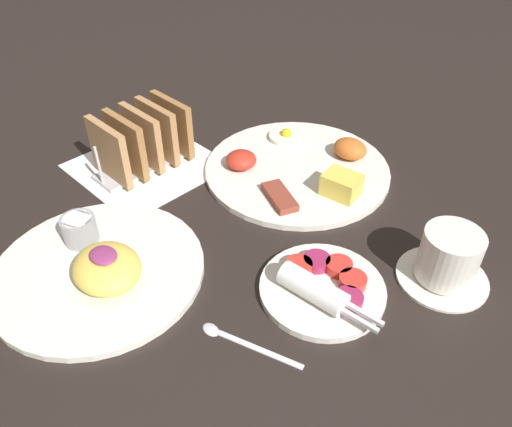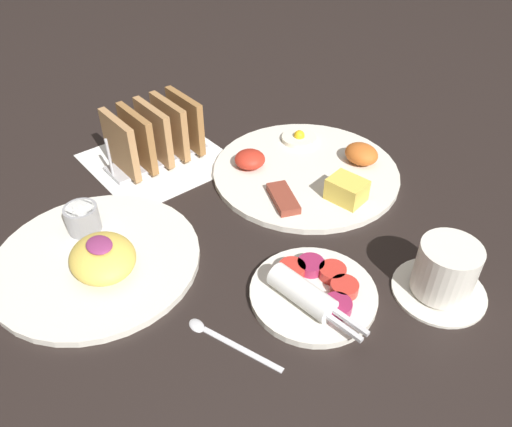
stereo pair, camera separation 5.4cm
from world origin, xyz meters
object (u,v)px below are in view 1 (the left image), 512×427
at_px(plate_breakfast, 301,168).
at_px(plate_condiments, 321,287).
at_px(coffee_cup, 448,259).
at_px(plate_foreground, 99,266).
at_px(toast_rack, 142,140).

relative_size(plate_breakfast, plate_condiments, 1.76).
xyz_separation_m(plate_breakfast, coffee_cup, (0.30, -0.06, 0.03)).
height_order(plate_foreground, coffee_cup, coffee_cup).
relative_size(plate_breakfast, coffee_cup, 2.63).
distance_m(plate_foreground, toast_rack, 0.26).
relative_size(toast_rack, coffee_cup, 1.50).
bearing_deg(plate_condiments, plate_foreground, -142.00).
distance_m(plate_breakfast, coffee_cup, 0.30).
xyz_separation_m(plate_foreground, toast_rack, (-0.17, 0.20, 0.04)).
height_order(toast_rack, coffee_cup, toast_rack).
bearing_deg(plate_foreground, coffee_cup, 43.67).
bearing_deg(plate_breakfast, coffee_cup, -10.64).
distance_m(toast_rack, coffee_cup, 0.52).
bearing_deg(coffee_cup, plate_condiments, -126.18).
bearing_deg(plate_breakfast, toast_rack, -139.48).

